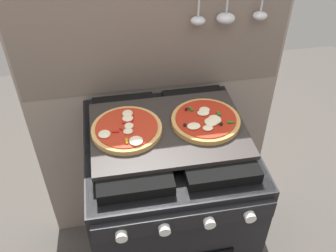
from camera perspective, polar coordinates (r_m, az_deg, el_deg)
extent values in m
cube|color=gray|center=(1.67, -2.03, 3.31)|extent=(1.10, 0.03, 1.55)
cube|color=gray|center=(1.46, -2.28, 14.79)|extent=(1.08, 0.00, 0.56)
ellipsoid|color=silver|center=(1.46, 4.54, 15.54)|extent=(0.06, 0.05, 0.03)
ellipsoid|color=silver|center=(1.49, 8.69, 15.76)|extent=(0.07, 0.06, 0.04)
ellipsoid|color=silver|center=(1.53, 13.69, 15.85)|extent=(0.06, 0.05, 0.03)
cube|color=black|center=(1.68, 0.00, -13.07)|extent=(0.60, 0.60, 0.86)
cube|color=black|center=(1.36, 0.00, -2.32)|extent=(0.59, 0.59, 0.01)
cube|color=black|center=(1.34, -5.92, -2.19)|extent=(0.24, 0.51, 0.04)
cube|color=black|center=(1.37, 5.76, -0.81)|extent=(0.24, 0.51, 0.04)
cube|color=black|center=(1.20, 2.69, -14.09)|extent=(0.58, 0.02, 0.07)
cylinder|color=silver|center=(1.18, -7.04, -16.22)|extent=(0.04, 0.02, 0.04)
cylinder|color=silver|center=(1.18, -0.53, -15.41)|extent=(0.04, 0.02, 0.04)
cylinder|color=silver|center=(1.20, 6.27, -14.35)|extent=(0.04, 0.02, 0.04)
cylinder|color=silver|center=(1.24, 12.25, -13.25)|extent=(0.04, 0.02, 0.04)
cube|color=#2D2826|center=(1.33, 0.00, -0.59)|extent=(0.54, 0.38, 0.02)
cylinder|color=tan|center=(1.31, -6.23, -0.53)|extent=(0.24, 0.24, 0.02)
cylinder|color=#B72D19|center=(1.30, -6.26, -0.16)|extent=(0.22, 0.22, 0.00)
ellipsoid|color=beige|center=(1.28, -6.05, -0.77)|extent=(0.03, 0.03, 0.01)
ellipsoid|color=beige|center=(1.33, -6.10, 1.18)|extent=(0.04, 0.04, 0.01)
ellipsoid|color=beige|center=(1.35, -6.13, 1.91)|extent=(0.04, 0.04, 0.01)
ellipsoid|color=beige|center=(1.30, -5.91, 0.04)|extent=(0.03, 0.03, 0.01)
ellipsoid|color=beige|center=(1.24, -4.85, -2.23)|extent=(0.05, 0.05, 0.01)
ellipsoid|color=beige|center=(1.28, -9.56, -1.21)|extent=(0.04, 0.04, 0.01)
cube|color=red|center=(1.28, -7.91, -0.82)|extent=(0.02, 0.01, 0.00)
cube|color=gold|center=(1.24, -6.26, -2.29)|extent=(0.01, 0.02, 0.00)
cube|color=red|center=(1.29, -6.81, -0.50)|extent=(0.02, 0.02, 0.00)
cube|color=red|center=(1.32, -5.58, 0.80)|extent=(0.02, 0.02, 0.00)
cube|color=red|center=(1.34, -5.69, 1.51)|extent=(0.03, 0.01, 0.00)
cube|color=gold|center=(1.34, -6.31, 1.51)|extent=(0.02, 0.02, 0.00)
cube|color=red|center=(1.32, -6.43, 0.58)|extent=(0.03, 0.01, 0.00)
cylinder|color=tan|center=(1.35, 5.69, 0.81)|extent=(0.24, 0.24, 0.02)
cylinder|color=#AD2614|center=(1.34, 5.72, 1.17)|extent=(0.22, 0.22, 0.00)
ellipsoid|color=beige|center=(1.29, 6.03, -0.29)|extent=(0.04, 0.03, 0.01)
ellipsoid|color=beige|center=(1.30, 3.90, 0.00)|extent=(0.05, 0.04, 0.01)
ellipsoid|color=beige|center=(1.33, 7.04, 1.00)|extent=(0.05, 0.05, 0.01)
ellipsoid|color=beige|center=(1.32, 6.53, 0.64)|extent=(0.05, 0.05, 0.01)
ellipsoid|color=beige|center=(1.37, 5.51, 2.45)|extent=(0.04, 0.03, 0.01)
ellipsoid|color=beige|center=(1.36, 5.34, 2.02)|extent=(0.04, 0.04, 0.01)
cube|color=#19721E|center=(1.33, 9.43, 0.55)|extent=(0.02, 0.01, 0.00)
cube|color=gold|center=(1.37, 5.27, 2.52)|extent=(0.03, 0.01, 0.00)
cube|color=#19721E|center=(1.36, 7.63, 1.88)|extent=(0.01, 0.02, 0.00)
sphere|color=black|center=(1.31, 8.01, 0.34)|extent=(0.01, 0.01, 0.01)
cube|color=#19721E|center=(1.37, 3.50, 2.57)|extent=(0.01, 0.03, 0.00)
sphere|color=black|center=(1.30, 2.56, 0.19)|extent=(0.01, 0.01, 0.01)
sphere|color=black|center=(1.37, 2.79, 2.57)|extent=(0.01, 0.01, 0.01)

